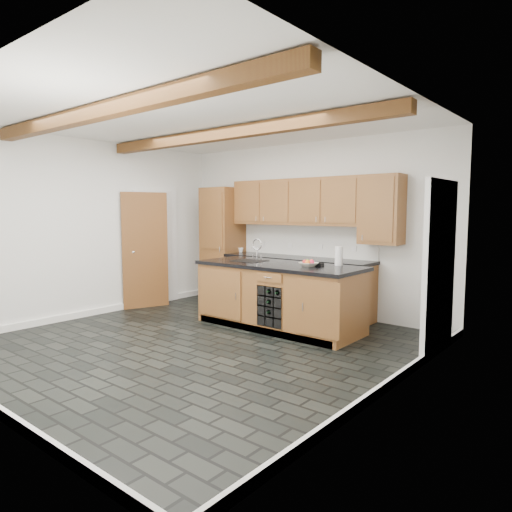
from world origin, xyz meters
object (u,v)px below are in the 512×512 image
(fruit_bowl, at_px, (309,264))
(island, at_px, (278,296))
(paper_towel, at_px, (339,256))
(kitchen_scale, at_px, (317,264))

(fruit_bowl, bearing_deg, island, 179.52)
(fruit_bowl, bearing_deg, paper_towel, 55.14)
(paper_towel, bearing_deg, fruit_bowl, -124.86)
(kitchen_scale, relative_size, fruit_bowl, 0.74)
(island, height_order, paper_towel, paper_towel)
(fruit_bowl, xyz_separation_m, paper_towel, (0.26, 0.37, 0.10))
(kitchen_scale, xyz_separation_m, fruit_bowl, (-0.03, -0.17, 0.00))
(kitchen_scale, bearing_deg, paper_towel, 34.65)
(island, bearing_deg, paper_towel, 25.34)
(island, xyz_separation_m, kitchen_scale, (0.54, 0.16, 0.49))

